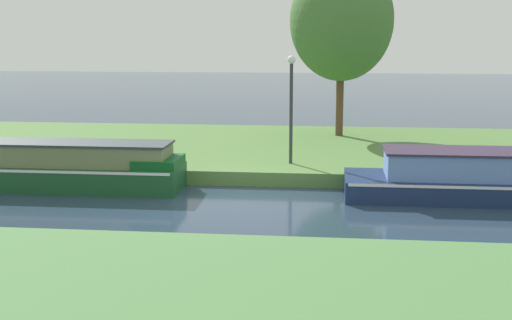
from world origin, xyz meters
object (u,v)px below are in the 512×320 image
(navy_barge, at_px, (474,178))
(forest_narrowboat, at_px, (66,168))
(mooring_post_near, at_px, (436,163))
(willow_tree_left, at_px, (341,21))
(lamp_post, at_px, (291,97))

(navy_barge, height_order, forest_narrowboat, forest_narrowboat)
(navy_barge, height_order, mooring_post_near, navy_barge)
(navy_barge, bearing_deg, mooring_post_near, 121.86)
(navy_barge, relative_size, willow_tree_left, 0.97)
(forest_narrowboat, height_order, lamp_post, lamp_post)
(mooring_post_near, bearing_deg, lamp_post, 165.77)
(willow_tree_left, relative_size, lamp_post, 2.05)
(navy_barge, distance_m, lamp_post, 5.67)
(lamp_post, relative_size, mooring_post_near, 5.72)
(forest_narrowboat, relative_size, lamp_post, 2.17)
(mooring_post_near, bearing_deg, forest_narrowboat, -172.90)
(lamp_post, distance_m, mooring_post_near, 4.53)
(willow_tree_left, bearing_deg, mooring_post_near, -69.51)
(navy_barge, xyz_separation_m, forest_narrowboat, (-10.86, -0.00, 0.03))
(navy_barge, xyz_separation_m, willow_tree_left, (-3.37, 8.18, 4.14))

